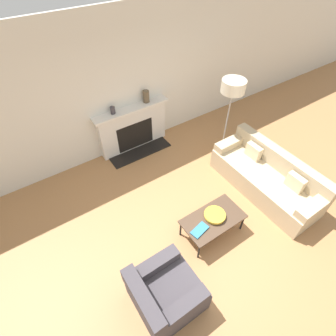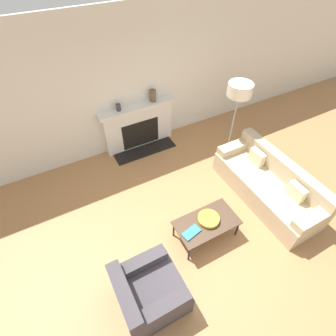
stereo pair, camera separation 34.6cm
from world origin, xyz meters
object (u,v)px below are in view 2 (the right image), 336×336
at_px(armchair_near, 148,292).
at_px(book, 191,232).
at_px(mantel_vase_left, 118,107).
at_px(fireplace, 139,127).
at_px(bowl, 209,219).
at_px(coffee_table, 207,223).
at_px(couch, 268,185).
at_px(floor_lamp, 239,95).
at_px(mantel_vase_center_left, 153,96).

height_order(armchair_near, book, armchair_near).
bearing_deg(mantel_vase_left, fireplace, -2.27).
xyz_separation_m(armchair_near, book, (0.95, 0.45, 0.12)).
height_order(fireplace, bowl, fireplace).
bearing_deg(armchair_near, book, -64.70).
height_order(coffee_table, mantel_vase_left, mantel_vase_left).
bearing_deg(couch, mantel_vase_left, -143.78).
distance_m(armchair_near, floor_lamp, 3.70).
xyz_separation_m(fireplace, floor_lamp, (1.59, -1.22, 0.97)).
bearing_deg(book, mantel_vase_center_left, 63.80).
bearing_deg(bowl, fireplace, 90.57).
relative_size(bowl, mantel_vase_left, 2.43).
bearing_deg(armchair_near, bowl, -68.52).
height_order(fireplace, mantel_vase_left, mantel_vase_left).
bearing_deg(coffee_table, book, -171.37).
relative_size(book, floor_lamp, 0.19).
xyz_separation_m(fireplace, coffee_table, (-0.02, -2.72, -0.14)).
xyz_separation_m(bowl, floor_lamp, (1.56, 1.48, 1.04)).
height_order(fireplace, coffee_table, fireplace).
distance_m(fireplace, mantel_vase_left, 0.71).
relative_size(coffee_table, mantel_vase_left, 7.11).
bearing_deg(mantel_vase_center_left, coffee_table, -98.30).
xyz_separation_m(couch, bowl, (-1.46, -0.16, 0.13)).
bearing_deg(mantel_vase_center_left, armchair_near, -117.34).
relative_size(couch, mantel_vase_center_left, 8.57).
distance_m(armchair_near, coffee_table, 1.37).
height_order(fireplace, armchair_near, fireplace).
xyz_separation_m(armchair_near, mantel_vase_center_left, (1.67, 3.24, 0.87)).
relative_size(armchair_near, mantel_vase_center_left, 3.44).
bearing_deg(armchair_near, floor_lamp, -55.16).
relative_size(armchair_near, coffee_table, 0.85).
bearing_deg(bowl, floor_lamp, 43.57).
xyz_separation_m(fireplace, mantel_vase_left, (-0.39, 0.02, 0.60)).
bearing_deg(fireplace, mantel_vase_left, 177.73).
relative_size(armchair_near, bowl, 2.49).
bearing_deg(coffee_table, couch, 6.77).
bearing_deg(mantel_vase_left, mantel_vase_center_left, 0.00).
bearing_deg(book, armchair_near, -166.38).
bearing_deg(mantel_vase_left, book, -88.99).
distance_m(couch, mantel_vase_center_left, 2.92).
xyz_separation_m(couch, armchair_near, (-2.78, -0.68, -0.01)).
bearing_deg(coffee_table, mantel_vase_center_left, 81.70).
bearing_deg(coffee_table, fireplace, 89.68).
bearing_deg(book, mantel_vase_left, 79.33).
relative_size(fireplace, mantel_vase_center_left, 6.67).
distance_m(couch, coffee_table, 1.52).
bearing_deg(mantel_vase_left, armchair_near, -105.58).
height_order(fireplace, book, fireplace).
height_order(bowl, book, bowl).
bearing_deg(mantel_vase_center_left, book, -104.52).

